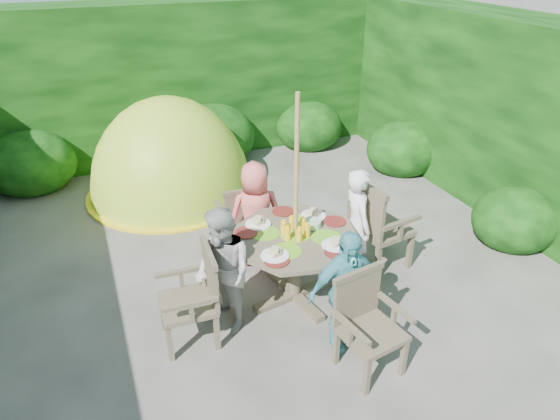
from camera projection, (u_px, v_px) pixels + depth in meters
name	position (u px, v px, depth m)	size (l,w,h in m)	color
ground	(242.00, 275.00, 5.65)	(60.00, 60.00, 0.00)	#4A4742
hedge_enclosure	(204.00, 132.00, 6.13)	(9.00, 9.00, 2.50)	black
patio_table	(295.00, 245.00, 5.00)	(1.53, 1.53, 0.92)	#473E2E
parasol_pole	(296.00, 206.00, 4.78)	(0.04, 0.04, 2.20)	olive
garden_chair_right	(376.00, 224.00, 5.55)	(0.64, 0.70, 1.04)	#473E2E
garden_chair_left	(196.00, 296.00, 4.54)	(0.52, 0.57, 0.92)	#473E2E
garden_chair_back	(242.00, 217.00, 5.90)	(0.52, 0.47, 0.85)	#473E2E
garden_chair_front	(366.00, 322.00, 4.26)	(0.60, 0.55, 0.89)	#473E2E
child_right	(357.00, 224.00, 5.37)	(0.47, 0.31, 1.28)	white
child_left	(223.00, 272.00, 4.63)	(0.62, 0.48, 1.27)	#A7A8A2
child_back	(256.00, 214.00, 5.60)	(0.61, 0.40, 1.25)	#E6635F
child_front	(345.00, 291.00, 4.42)	(0.71, 0.29, 1.21)	#4CA8B3
dome_tent	(174.00, 192.00, 7.49)	(2.50, 2.50, 2.86)	#B0D829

